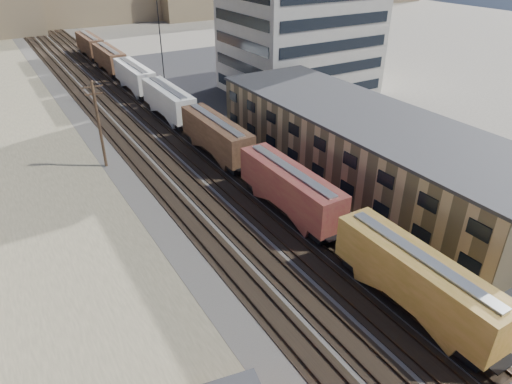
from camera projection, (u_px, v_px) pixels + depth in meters
ballast_bed at (153, 130)px, 62.66m from camera, size 18.00×200.00×0.06m
asphalt_lot at (348, 134)px, 61.42m from camera, size 26.00×120.00×0.04m
rail_tracks at (149, 130)px, 62.37m from camera, size 11.40×200.00×0.24m
freight_train at (190, 116)px, 59.66m from camera, size 3.00×119.74×4.46m
warehouse at (363, 145)px, 49.01m from camera, size 12.40×40.40×7.25m
office_tower at (299, 35)px, 74.47m from camera, size 22.60×18.60×18.45m
utility_pole_north at (99, 123)px, 50.27m from camera, size 2.20×0.32×10.00m
radio_mast at (161, 45)px, 68.38m from camera, size 1.20×0.16×18.00m
parked_car_blue at (336, 111)px, 67.28m from camera, size 6.17×5.21×1.57m
parked_car_far at (365, 106)px, 69.75m from camera, size 2.88×4.33×1.37m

